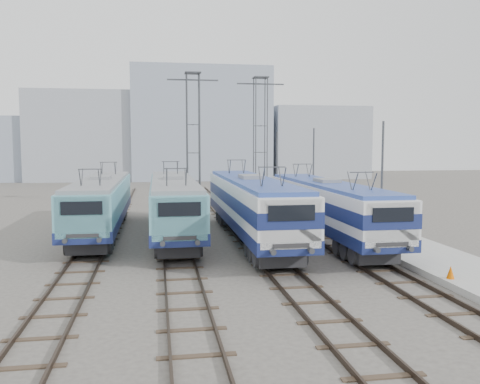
% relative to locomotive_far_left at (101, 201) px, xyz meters
% --- Properties ---
extents(ground, '(160.00, 160.00, 0.00)m').
position_rel_locomotive_far_left_xyz_m(ground, '(6.75, -9.63, -2.18)').
color(ground, '#514C47').
extents(platform, '(4.00, 70.00, 0.30)m').
position_rel_locomotive_far_left_xyz_m(platform, '(16.95, -1.63, -2.03)').
color(platform, '#9E9E99').
rests_on(platform, ground).
extents(locomotive_far_left, '(2.77, 17.48, 3.29)m').
position_rel_locomotive_far_left_xyz_m(locomotive_far_left, '(0.00, 0.00, 0.00)').
color(locomotive_far_left, navy).
rests_on(locomotive_far_left, ground).
extents(locomotive_center_left, '(2.81, 17.75, 3.34)m').
position_rel_locomotive_far_left_xyz_m(locomotive_center_left, '(4.50, -1.34, 0.03)').
color(locomotive_center_left, navy).
rests_on(locomotive_center_left, ground).
extents(locomotive_center_right, '(2.91, 18.43, 3.47)m').
position_rel_locomotive_far_left_xyz_m(locomotive_center_right, '(9.00, -3.73, 0.17)').
color(locomotive_center_right, navy).
rests_on(locomotive_center_right, ground).
extents(locomotive_far_right, '(2.74, 17.29, 3.25)m').
position_rel_locomotive_far_left_xyz_m(locomotive_far_right, '(13.50, -4.30, 0.03)').
color(locomotive_far_right, navy).
rests_on(locomotive_far_right, ground).
extents(catenary_tower_west, '(4.50, 1.20, 12.00)m').
position_rel_locomotive_far_left_xyz_m(catenary_tower_west, '(6.75, 12.37, 4.46)').
color(catenary_tower_west, '#3F4247').
rests_on(catenary_tower_west, ground).
extents(catenary_tower_east, '(4.50, 1.20, 12.00)m').
position_rel_locomotive_far_left_xyz_m(catenary_tower_east, '(13.25, 14.37, 4.46)').
color(catenary_tower_east, '#3F4247').
rests_on(catenary_tower_east, ground).
extents(mast_front, '(0.12, 0.12, 7.00)m').
position_rel_locomotive_far_left_xyz_m(mast_front, '(15.35, -7.63, 1.32)').
color(mast_front, '#3F4247').
rests_on(mast_front, ground).
extents(mast_mid, '(0.12, 0.12, 7.00)m').
position_rel_locomotive_far_left_xyz_m(mast_mid, '(15.35, 4.37, 1.32)').
color(mast_mid, '#3F4247').
rests_on(mast_mid, ground).
extents(mast_rear, '(0.12, 0.12, 7.00)m').
position_rel_locomotive_far_left_xyz_m(mast_rear, '(15.35, 16.37, 1.32)').
color(mast_rear, '#3F4247').
rests_on(mast_rear, ground).
extents(safety_cone, '(0.32, 0.32, 0.53)m').
position_rel_locomotive_far_left_xyz_m(safety_cone, '(15.31, -14.34, -1.62)').
color(safety_cone, '#D25700').
rests_on(safety_cone, platform).
extents(building_west, '(18.00, 12.00, 14.00)m').
position_rel_locomotive_far_left_xyz_m(building_west, '(-7.25, 52.37, 4.82)').
color(building_west, '#979DA8').
rests_on(building_west, ground).
extents(building_center, '(22.00, 14.00, 18.00)m').
position_rel_locomotive_far_left_xyz_m(building_center, '(10.75, 52.37, 6.82)').
color(building_center, '#8B96A9').
rests_on(building_center, ground).
extents(building_east, '(16.00, 12.00, 12.00)m').
position_rel_locomotive_far_left_xyz_m(building_east, '(30.75, 52.37, 3.82)').
color(building_east, '#979DA8').
rests_on(building_east, ground).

